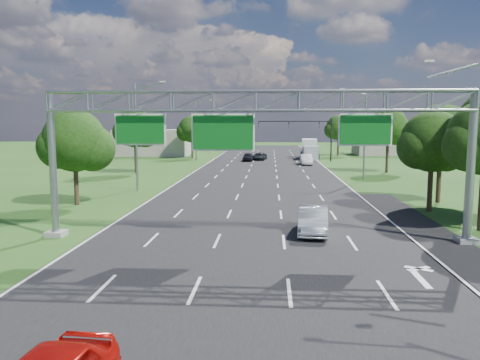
# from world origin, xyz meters

# --- Properties ---
(ground) EXTENTS (220.00, 220.00, 0.00)m
(ground) POSITION_xyz_m (0.00, 30.00, 0.00)
(ground) COLOR #204615
(ground) RESTS_ON ground
(road) EXTENTS (18.00, 180.00, 0.02)m
(road) POSITION_xyz_m (0.00, 30.00, 0.00)
(road) COLOR black
(road) RESTS_ON ground
(road_flare) EXTENTS (3.00, 30.00, 0.02)m
(road_flare) POSITION_xyz_m (10.20, 14.00, 0.00)
(road_flare) COLOR black
(road_flare) RESTS_ON ground
(sign_gantry) EXTENTS (23.50, 1.00, 9.56)m
(sign_gantry) POSITION_xyz_m (0.33, 12.00, 6.89)
(sign_gantry) COLOR gray
(sign_gantry) RESTS_ON ground
(traffic_signal) EXTENTS (12.21, 0.24, 7.00)m
(traffic_signal) POSITION_xyz_m (7.48, 65.00, 5.17)
(traffic_signal) COLOR black
(traffic_signal) RESTS_ON ground
(streetlight_l_near) EXTENTS (2.97, 0.22, 10.16)m
(streetlight_l_near) POSITION_xyz_m (-11.30, 30.00, 5.58)
(streetlight_l_near) COLOR gray
(streetlight_l_near) RESTS_ON ground
(streetlight_l_far) EXTENTS (2.97, 0.22, 10.16)m
(streetlight_l_far) POSITION_xyz_m (-11.30, 65.00, 5.58)
(streetlight_l_far) COLOR gray
(streetlight_l_far) RESTS_ON ground
(streetlight_r_mid) EXTENTS (2.97, 0.22, 10.16)m
(streetlight_r_mid) POSITION_xyz_m (11.30, 40.00, 5.58)
(streetlight_r_mid) COLOR gray
(streetlight_r_mid) RESTS_ON ground
(tree_cluster_right) EXTENTS (9.91, 14.60, 8.68)m
(tree_cluster_right) POSITION_xyz_m (14.80, 19.19, 5.31)
(tree_cluster_right) COLOR #2D2116
(tree_cluster_right) RESTS_ON ground
(tree_verge_la) EXTENTS (5.76, 4.80, 7.40)m
(tree_verge_la) POSITION_xyz_m (-13.92, 22.04, 4.76)
(tree_verge_la) COLOR #2D2116
(tree_verge_la) RESTS_ON ground
(tree_verge_lb) EXTENTS (5.76, 4.80, 8.06)m
(tree_verge_lb) POSITION_xyz_m (-15.92, 45.04, 5.41)
(tree_verge_lb) COLOR #2D2116
(tree_verge_lb) RESTS_ON ground
(tree_verge_lc) EXTENTS (5.76, 4.80, 7.62)m
(tree_verge_lc) POSITION_xyz_m (-12.92, 70.04, 4.98)
(tree_verge_lc) COLOR #2D2116
(tree_verge_lc) RESTS_ON ground
(tree_verge_rd) EXTENTS (5.76, 4.80, 8.28)m
(tree_verge_rd) POSITION_xyz_m (16.08, 48.04, 5.63)
(tree_verge_rd) COLOR #2D2116
(tree_verge_rd) RESTS_ON ground
(tree_verge_re) EXTENTS (5.76, 4.80, 7.84)m
(tree_verge_re) POSITION_xyz_m (14.08, 78.04, 5.20)
(tree_verge_re) COLOR #2D2116
(tree_verge_re) RESTS_ON ground
(building_left) EXTENTS (14.00, 10.00, 5.00)m
(building_left) POSITION_xyz_m (-22.00, 78.00, 2.50)
(building_left) COLOR gray
(building_left) RESTS_ON ground
(building_right) EXTENTS (12.00, 9.00, 4.00)m
(building_right) POSITION_xyz_m (24.00, 82.00, 2.00)
(building_right) COLOR gray
(building_right) RESTS_ON ground
(silver_sedan) EXTENTS (2.06, 4.81, 1.54)m
(silver_sedan) POSITION_xyz_m (3.54, 13.69, 0.77)
(silver_sedan) COLOR #B7BEC3
(silver_sedan) RESTS_ON ground
(car_queue_b) EXTENTS (2.73, 4.84, 1.28)m
(car_queue_b) POSITION_xyz_m (-0.89, 66.83, 0.64)
(car_queue_b) COLOR black
(car_queue_b) RESTS_ON ground
(car_queue_c) EXTENTS (1.79, 4.19, 1.41)m
(car_queue_c) POSITION_xyz_m (-2.71, 64.56, 0.71)
(car_queue_c) COLOR black
(car_queue_c) RESTS_ON ground
(car_queue_d) EXTENTS (1.70, 4.78, 1.57)m
(car_queue_d) POSITION_xyz_m (6.50, 58.70, 0.79)
(car_queue_d) COLOR silver
(car_queue_d) RESTS_ON ground
(box_truck) EXTENTS (3.09, 9.24, 3.44)m
(box_truck) POSITION_xyz_m (8.00, 71.10, 1.65)
(box_truck) COLOR silver
(box_truck) RESTS_ON ground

